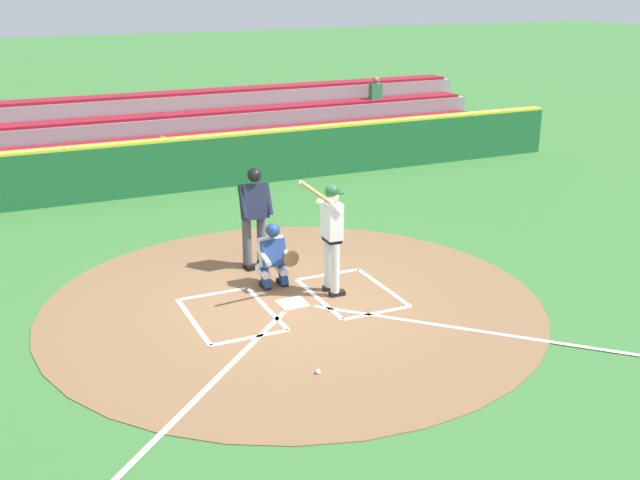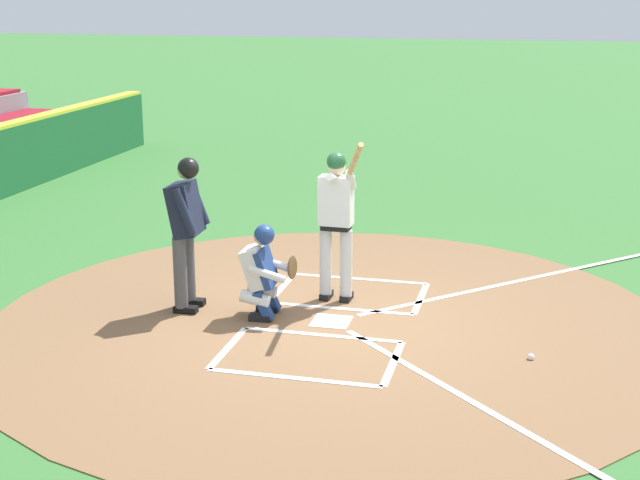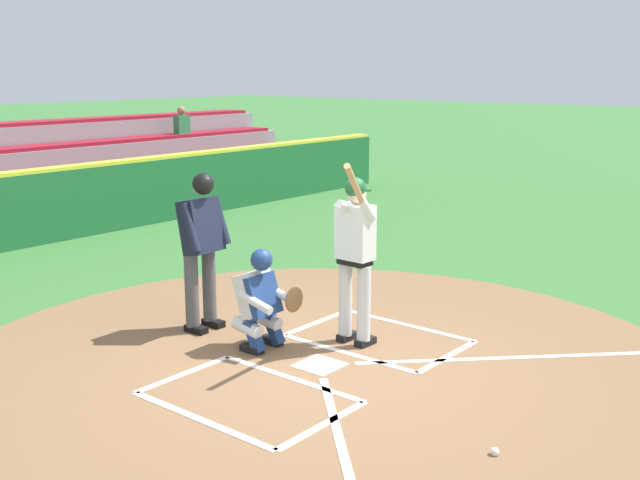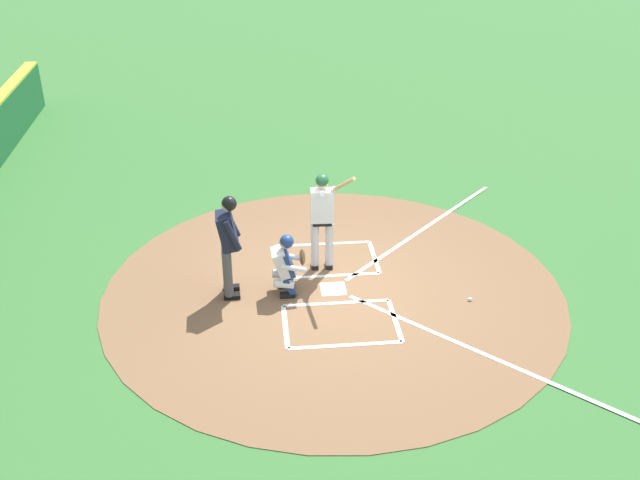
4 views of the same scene
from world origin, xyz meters
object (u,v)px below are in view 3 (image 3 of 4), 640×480
(plate_umpire, at_px, (202,241))
(catcher, at_px, (262,297))
(baseball, at_px, (495,452))
(batter, at_px, (355,249))

(plate_umpire, bearing_deg, catcher, 88.83)
(catcher, distance_m, baseball, 3.20)
(catcher, relative_size, baseball, 15.27)
(batter, relative_size, baseball, 28.76)
(batter, height_order, plate_umpire, batter)
(catcher, bearing_deg, plate_umpire, -91.17)
(batter, bearing_deg, baseball, 60.81)
(batter, bearing_deg, plate_umpire, -66.60)
(batter, bearing_deg, catcher, -43.58)
(batter, xyz_separation_m, catcher, (0.74, -0.70, -0.51))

